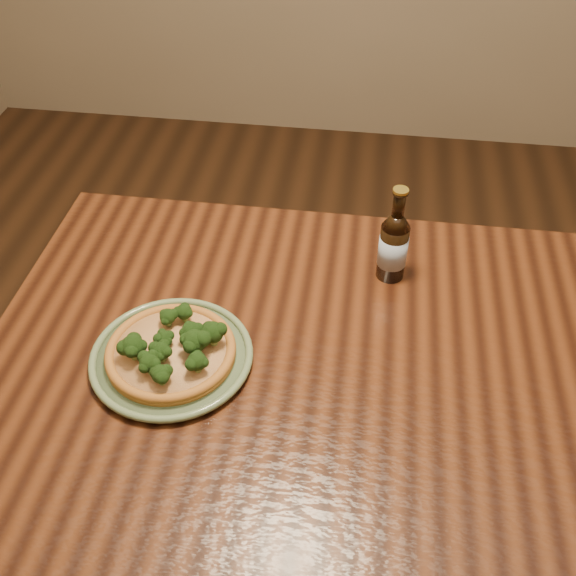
# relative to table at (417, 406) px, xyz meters

# --- Properties ---
(table) EXTENTS (1.60, 0.90, 0.75)m
(table) POSITION_rel_table_xyz_m (0.00, 0.00, 0.00)
(table) COLOR #45200E
(table) RESTS_ON ground
(plate) EXTENTS (0.29, 0.29, 0.02)m
(plate) POSITION_rel_table_xyz_m (-0.45, -0.03, 0.10)
(plate) COLOR #637852
(plate) RESTS_ON table
(pizza) EXTENTS (0.23, 0.23, 0.07)m
(pizza) POSITION_rel_table_xyz_m (-0.44, -0.03, 0.12)
(pizza) COLOR #AE6A27
(pizza) RESTS_ON plate
(beer_bottle) EXTENTS (0.06, 0.06, 0.21)m
(beer_bottle) POSITION_rel_table_xyz_m (-0.07, 0.26, 0.17)
(beer_bottle) COLOR black
(beer_bottle) RESTS_ON table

